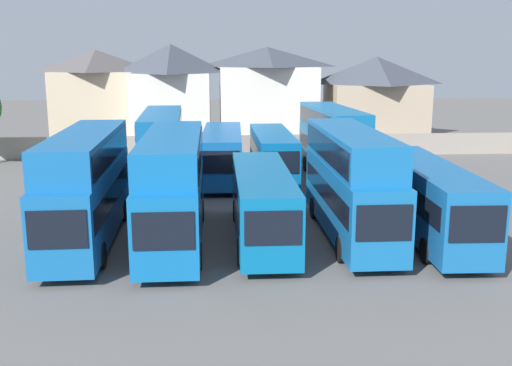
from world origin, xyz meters
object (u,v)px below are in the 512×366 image
object	(u,v)px
bus_8	(273,153)
house_terrace_left	(98,95)
bus_7	(222,152)
house_terrace_right	(267,93)
house_terrace_far_right	(375,97)
bus_2	(173,183)
bus_9	(333,140)
bus_1	(86,182)
bus_6	(162,143)
bus_5	(428,196)
bus_4	(351,178)
bus_3	(262,201)
house_terrace_centre	(172,93)

from	to	relation	value
bus_8	house_terrace_left	size ratio (longest dim) A/B	1.16
bus_7	house_terrace_right	xyz separation A→B (m)	(4.80, 19.42, 2.73)
bus_8	house_terrace_far_right	size ratio (longest dim) A/B	1.06
bus_2	bus_9	xyz separation A→B (m)	(10.01, 13.30, -0.02)
bus_1	bus_9	distance (m)	19.04
bus_9	bus_6	bearing A→B (deg)	-95.40
bus_1	bus_5	xyz separation A→B (m)	(15.82, -0.43, -0.85)
bus_4	house_terrace_left	size ratio (longest dim) A/B	1.26
bus_1	bus_3	world-z (taller)	bus_1
house_terrace_left	bus_4	bearing A→B (deg)	-61.95
bus_4	bus_6	size ratio (longest dim) A/B	0.93
bus_1	bus_6	distance (m)	13.51
bus_3	bus_4	distance (m)	4.30
bus_1	bus_8	xyz separation A→B (m)	(9.79, 12.86, -0.93)
bus_6	bus_9	xyz separation A→B (m)	(11.64, -0.36, 0.15)
bus_1	house_terrace_left	bearing A→B (deg)	-171.68
bus_3	bus_6	world-z (taller)	bus_6
bus_3	bus_9	bearing A→B (deg)	156.33
house_terrace_left	bus_5	bearing A→B (deg)	-57.66
bus_7	house_terrace_right	world-z (taller)	house_terrace_right
house_terrace_left	bus_6	bearing A→B (deg)	-68.52
bus_5	bus_2	bearing A→B (deg)	-88.76
house_terrace_left	house_terrace_centre	bearing A→B (deg)	-12.67
bus_1	house_terrace_left	xyz separation A→B (m)	(-5.58, 33.36, 1.69)
bus_8	house_terrace_far_right	distance (m)	23.47
bus_6	house_terrace_far_right	bearing A→B (deg)	132.17
bus_4	bus_7	world-z (taller)	bus_4
bus_2	bus_8	size ratio (longest dim) A/B	1.12
bus_2	house_terrace_centre	world-z (taller)	house_terrace_centre
bus_2	house_terrace_right	world-z (taller)	house_terrace_right
bus_1	bus_3	bearing A→B (deg)	86.47
bus_2	bus_4	distance (m)	8.27
bus_7	bus_1	bearing A→B (deg)	-23.61
bus_2	bus_5	xyz separation A→B (m)	(11.87, -0.08, -0.81)
bus_4	bus_5	size ratio (longest dim) A/B	0.97
bus_5	bus_1	bearing A→B (deg)	-89.92
bus_3	bus_6	distance (m)	14.80
bus_5	bus_6	bearing A→B (deg)	-133.86
house_terrace_centre	bus_6	bearing A→B (deg)	-88.43
bus_9	house_terrace_centre	xyz separation A→B (m)	(-12.15, 18.75, 2.03)
bus_2	bus_3	distance (m)	4.19
bus_5	house_terrace_far_right	bearing A→B (deg)	170.82
house_terrace_left	house_terrace_centre	world-z (taller)	house_terrace_centre
bus_7	house_terrace_centre	xyz separation A→B (m)	(-4.57, 18.36, 2.87)
bus_3	house_terrace_centre	bearing A→B (deg)	-168.63
bus_3	bus_4	world-z (taller)	bus_4
bus_8	bus_9	distance (m)	4.25
bus_2	house_terrace_right	xyz separation A→B (m)	(7.24, 33.10, 1.86)
bus_7	bus_8	size ratio (longest dim) A/B	1.06
bus_3	house_terrace_far_right	size ratio (longest dim) A/B	1.10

